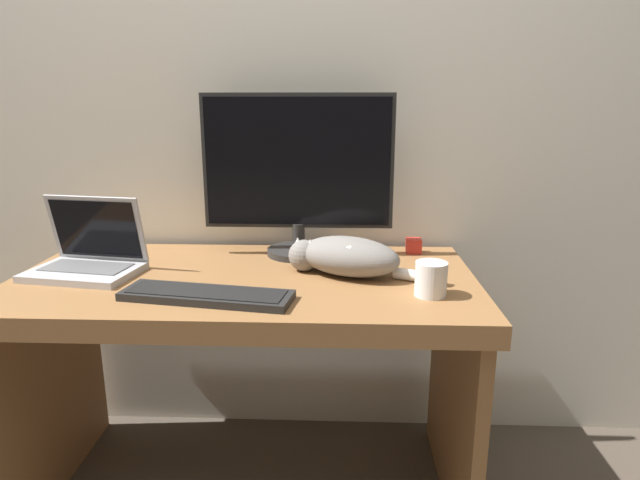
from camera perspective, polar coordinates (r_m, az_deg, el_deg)
wall_back at (r=1.86m, az=-6.44°, el=17.98°), size 6.40×0.06×2.60m
desk at (r=1.60m, az=-7.80°, el=-9.00°), size 1.31×0.67×0.70m
monitor at (r=1.69m, az=-2.37°, el=7.19°), size 0.60×0.20×0.51m
laptop at (r=1.68m, az=-23.49°, el=-1.75°), size 0.32×0.25×0.22m
external_keyboard at (r=1.38m, az=-11.99°, el=-5.77°), size 0.45×0.19×0.02m
cat at (r=1.52m, az=2.72°, el=-1.66°), size 0.44×0.27×0.11m
coffee_mug at (r=1.39m, az=11.75°, el=-4.10°), size 0.08×0.08×0.09m
small_toy at (r=1.78m, az=9.95°, el=-0.61°), size 0.05×0.05×0.05m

